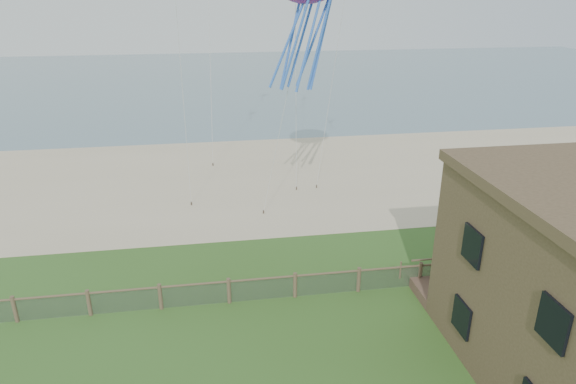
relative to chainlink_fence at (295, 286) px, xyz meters
name	(u,v)px	position (x,y,z in m)	size (l,w,h in m)	color
sand_beach	(259,178)	(0.00, 16.00, -0.55)	(72.00, 20.00, 0.02)	tan
ocean	(229,79)	(0.00, 60.00, -0.55)	(160.00, 68.00, 0.02)	slate
chainlink_fence	(295,286)	(0.00, 0.00, 0.00)	(36.20, 0.20, 1.25)	brown
motel_deck	(567,280)	(13.00, -1.00, -0.30)	(15.00, 2.00, 0.50)	brown
picnic_table	(509,342)	(7.66, -4.94, -0.20)	(1.67, 1.26, 0.70)	brown
octopus_kite	(306,15)	(1.62, 6.47, 11.40)	(3.63, 2.56, 7.48)	#E32347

